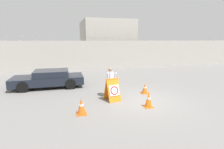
% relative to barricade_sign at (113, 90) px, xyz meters
% --- Properties ---
extents(ground_plane, '(90.00, 90.00, 0.00)m').
position_rel_barricade_sign_xyz_m(ground_plane, '(1.48, -0.54, -0.59)').
color(ground_plane, gray).
extents(perimeter_wall, '(36.00, 0.30, 3.52)m').
position_rel_barricade_sign_xyz_m(perimeter_wall, '(1.48, 10.61, 0.95)').
color(perimeter_wall, '#ADA8A0').
rests_on(perimeter_wall, ground_plane).
extents(building_block, '(6.63, 7.48, 5.74)m').
position_rel_barricade_sign_xyz_m(building_block, '(3.61, 16.40, 2.28)').
color(building_block, '#B2ADA3').
rests_on(building_block, ground_plane).
extents(barricade_sign, '(0.84, 0.91, 1.18)m').
position_rel_barricade_sign_xyz_m(barricade_sign, '(0.00, 0.00, 0.00)').
color(barricade_sign, orange).
rests_on(barricade_sign, ground_plane).
extents(security_guard, '(0.62, 0.50, 1.66)m').
position_rel_barricade_sign_xyz_m(security_guard, '(0.03, 0.57, 0.33)').
color(security_guard, '#514C42').
rests_on(security_guard, ground_plane).
extents(traffic_cone_near, '(0.44, 0.44, 0.73)m').
position_rel_barricade_sign_xyz_m(traffic_cone_near, '(-1.77, -1.34, -0.22)').
color(traffic_cone_near, orange).
rests_on(traffic_cone_near, ground_plane).
extents(traffic_cone_mid, '(0.44, 0.44, 0.63)m').
position_rel_barricade_sign_xyz_m(traffic_cone_mid, '(2.19, 0.67, -0.28)').
color(traffic_cone_mid, orange).
rests_on(traffic_cone_mid, ground_plane).
extents(traffic_cone_far, '(0.41, 0.41, 0.75)m').
position_rel_barricade_sign_xyz_m(traffic_cone_far, '(1.38, -1.36, -0.22)').
color(traffic_cone_far, orange).
rests_on(traffic_cone_far, ground_plane).
extents(parked_car_front_coupe, '(4.58, 2.05, 1.15)m').
position_rel_barricade_sign_xyz_m(parked_car_front_coupe, '(-3.40, 3.71, 0.01)').
color(parked_car_front_coupe, black).
rests_on(parked_car_front_coupe, ground_plane).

